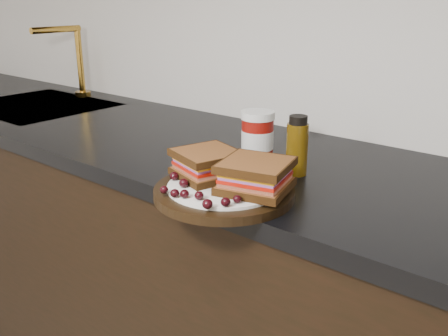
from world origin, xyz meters
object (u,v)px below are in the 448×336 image
(plate, at_px, (224,192))
(condiment_jar, at_px, (257,136))
(oil_bottle, at_px, (297,145))
(sandwich_left, at_px, (207,164))

(plate, xyz_separation_m, condiment_jar, (-0.09, 0.23, 0.05))
(condiment_jar, relative_size, oil_bottle, 0.89)
(sandwich_left, bearing_deg, condiment_jar, 115.22)
(condiment_jar, distance_m, oil_bottle, 0.13)
(sandwich_left, distance_m, oil_bottle, 0.21)
(plate, relative_size, sandwich_left, 2.31)
(sandwich_left, height_order, condiment_jar, condiment_jar)
(sandwich_left, xyz_separation_m, oil_bottle, (0.10, 0.19, 0.02))
(plate, xyz_separation_m, sandwich_left, (-0.06, 0.02, 0.04))
(sandwich_left, height_order, oil_bottle, oil_bottle)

